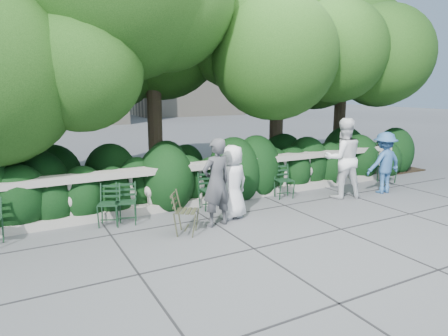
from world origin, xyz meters
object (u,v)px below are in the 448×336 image
chair_e (213,210)px  person_businessman (233,182)px  chair_weathered (194,234)px  person_older_blue (384,163)px  person_woman_grey (216,182)px  chair_f (389,183)px  chair_a (109,228)px  chair_c (126,226)px  chair_d (286,199)px  person_casual_man (343,158)px

chair_e → person_businessman: person_businessman is taller
chair_weathered → person_older_blue: 5.63m
chair_weathered → person_woman_grey: person_woman_grey is taller
chair_f → person_older_blue: 1.40m
chair_a → chair_c: (0.34, -0.05, 0.00)m
chair_weathered → person_businessman: size_ratio=0.54×
chair_d → person_woman_grey: bearing=-148.9°
chair_d → person_older_blue: person_older_blue is taller
chair_f → person_older_blue: bearing=-138.0°
chair_c → person_businessman: size_ratio=0.54×
chair_a → person_businessman: 2.63m
person_businessman → person_woman_grey: size_ratio=0.88×
chair_a → chair_d: bearing=24.1°
chair_e → chair_weathered: size_ratio=1.00×
chair_e → chair_f: size_ratio=1.00×
chair_c → person_woman_grey: size_ratio=0.48×
chair_c → person_woman_grey: bearing=-8.8°
chair_a → chair_d: (4.30, 0.00, 0.00)m
chair_d → person_woman_grey: size_ratio=0.48×
chair_c → chair_weathered: (1.00, -1.05, 0.00)m
person_businessman → person_woman_grey: bearing=15.6°
chair_e → person_woman_grey: person_woman_grey is taller
chair_e → person_older_blue: bearing=-9.4°
person_woman_grey → person_older_blue: size_ratio=1.10×
chair_weathered → person_older_blue: bearing=-51.9°
chair_a → chair_weathered: same height
chair_c → person_older_blue: (6.56, -0.62, 0.79)m
chair_d → chair_f: (3.59, -0.08, 0.00)m
chair_f → person_casual_man: bearing=-158.2°
chair_c → chair_e: (1.97, 0.10, 0.00)m
chair_c → chair_e: bearing=20.9°
chair_d → person_businessman: size_ratio=0.54×
chair_d → chair_f: same height
person_casual_man → chair_e: bearing=9.6°
chair_d → chair_weathered: (-2.96, -1.09, 0.00)m
chair_c → chair_f: size_ratio=1.00×
chair_d → chair_f: size_ratio=1.00×
chair_a → chair_weathered: (1.34, -1.09, 0.00)m
chair_weathered → person_businessman: 1.43m
chair_c → chair_d: bearing=18.8°
chair_c → person_casual_man: person_casual_man is taller
chair_a → person_casual_man: bearing=19.1°
chair_c → chair_d: 3.96m
person_casual_man → person_older_blue: size_ratio=1.25×
person_businessman → chair_a: bearing=-24.8°
person_woman_grey → person_businessman: bearing=-162.7°
person_woman_grey → chair_weathered: bearing=12.6°
chair_weathered → chair_c: bearing=77.5°
chair_d → person_casual_man: (1.31, -0.49, 0.99)m
chair_f → chair_e: bearing=-169.7°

